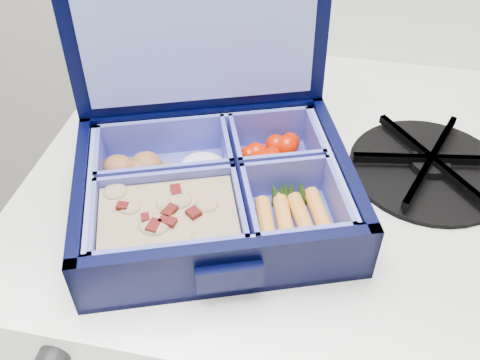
% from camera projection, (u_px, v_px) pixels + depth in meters
% --- Properties ---
extents(stove, '(0.53, 0.53, 0.79)m').
position_uv_depth(stove, '(275.00, 340.00, 0.86)').
color(stove, white).
rests_on(stove, floor).
extents(bento_box, '(0.30, 0.27, 0.06)m').
position_uv_depth(bento_box, '(215.00, 191.00, 0.50)').
color(bento_box, black).
rests_on(bento_box, stove).
extents(burner_grate, '(0.19, 0.19, 0.02)m').
position_uv_depth(burner_grate, '(430.00, 163.00, 0.55)').
color(burner_grate, black).
rests_on(burner_grate, stove).
extents(burner_grate_rear, '(0.19, 0.19, 0.02)m').
position_uv_depth(burner_grate_rear, '(202.00, 79.00, 0.68)').
color(burner_grate_rear, black).
rests_on(burner_grate_rear, stove).
extents(fork, '(0.05, 0.17, 0.01)m').
position_uv_depth(fork, '(258.00, 130.00, 0.61)').
color(fork, '#AAAAAA').
rests_on(fork, stove).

